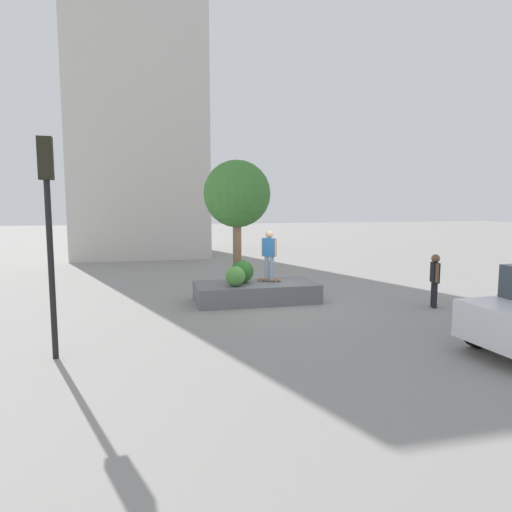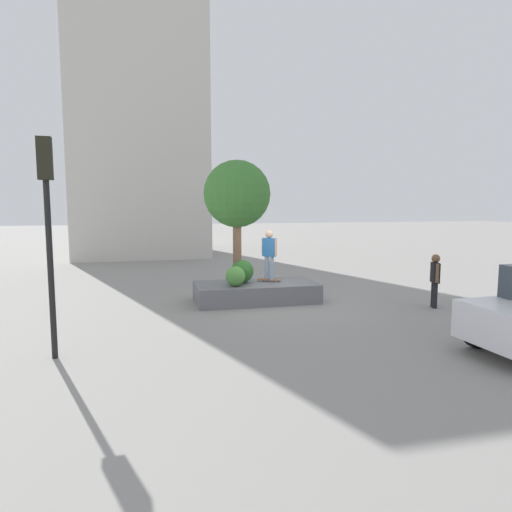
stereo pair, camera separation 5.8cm
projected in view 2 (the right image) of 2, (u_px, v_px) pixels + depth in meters
ground_plane at (266, 303)px, 14.80m from camera, size 120.00×120.00×0.00m
planter_ledge at (256, 292)px, 14.95m from camera, size 4.00×1.91×0.62m
plaza_tree at (237, 195)px, 14.68m from camera, size 2.19×2.19×4.03m
boxwood_shrub at (235, 276)px, 14.31m from camera, size 0.64×0.64×0.64m
hedge_clump at (242, 271)px, 14.94m from camera, size 0.76×0.76×0.76m
skateboard at (269, 280)px, 15.21m from camera, size 0.81×0.54×0.07m
skateboarder at (269, 251)px, 15.10m from camera, size 0.46×0.43×1.65m
traffic_light_corner at (47, 210)px, 9.12m from camera, size 0.29×0.35×4.55m
bystander_watching at (435, 277)px, 13.99m from camera, size 0.34×0.54×1.68m
plaza_lowrise_south at (140, 109)px, 28.20m from camera, size 7.90×7.46×18.33m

